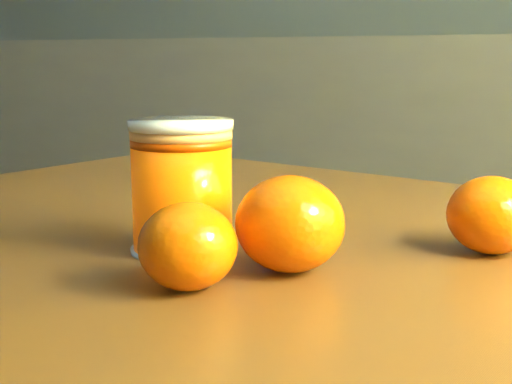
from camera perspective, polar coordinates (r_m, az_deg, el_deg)
The scene contains 6 objects.
kitchen_counter at distance 2.19m, azimuth 1.44°, elevation 0.20°, with size 3.15×0.60×0.90m, color #4E4D52.
table at distance 0.54m, azimuth 3.76°, elevation -14.25°, with size 1.05×0.81×0.72m.
juice_glass at distance 0.51m, azimuth -5.93°, elevation 0.40°, with size 0.07×0.07×0.09m.
orange_front at distance 0.46m, azimuth 2.74°, elevation -2.55°, with size 0.07×0.07×0.06m, color #DC5604.
orange_back at distance 0.53m, azimuth 18.34°, elevation -1.76°, with size 0.06×0.06×0.06m, color #DC5604.
orange_extra at distance 0.43m, azimuth -5.48°, elevation -4.34°, with size 0.06×0.06×0.05m, color #DC5604.
Camera 1 is at (0.98, -0.46, 0.86)m, focal length 50.00 mm.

